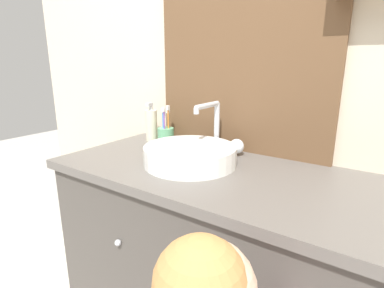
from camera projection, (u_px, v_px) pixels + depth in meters
wall_back at (279, 61)px, 1.22m from camera, size 3.20×0.18×2.50m
vanity_counter at (231, 278)px, 1.20m from camera, size 1.45×0.59×0.89m
sink_basin at (192, 154)px, 1.18m from camera, size 0.36×0.42×0.23m
toothbrush_holder at (166, 134)px, 1.48m from camera, size 0.08×0.08×0.19m
soap_dispenser at (151, 125)px, 1.53m from camera, size 0.06×0.06×0.20m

